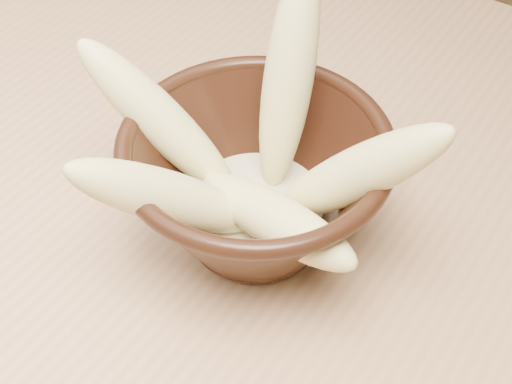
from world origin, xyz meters
TOP-DOWN VIEW (x-y plane):
  - table at (0.00, 0.00)m, footprint 1.20×0.80m
  - bowl at (-0.07, -0.04)m, footprint 0.20×0.20m
  - milk_puddle at (-0.07, -0.04)m, footprint 0.11×0.11m
  - banana_upright at (-0.08, 0.01)m, footprint 0.06×0.11m
  - banana_left at (-0.15, -0.06)m, footprint 0.15×0.07m
  - banana_right at (0.00, -0.03)m, footprint 0.14×0.07m
  - banana_across at (-0.04, -0.07)m, footprint 0.15×0.06m
  - banana_front at (-0.10, -0.11)m, footprint 0.12×0.14m

SIDE VIEW (x-z plane):
  - table at x=0.00m, z-range 0.30..1.05m
  - milk_puddle at x=-0.07m, z-range 0.78..0.79m
  - bowl at x=-0.07m, z-range 0.76..0.87m
  - banana_across at x=-0.04m, z-range 0.79..0.85m
  - banana_front at x=-0.10m, z-range 0.78..0.91m
  - banana_left at x=-0.15m, z-range 0.78..0.92m
  - banana_right at x=0.00m, z-range 0.78..0.93m
  - banana_upright at x=-0.08m, z-range 0.78..0.96m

